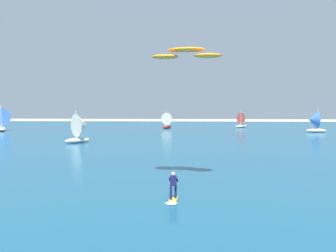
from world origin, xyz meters
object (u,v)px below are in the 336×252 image
sailboat_heeled_over (314,121)px  sailboat_center_horizon (81,128)px  kitesurfer (173,191)px  sailboat_far_left (1,119)px  sailboat_mid_right (243,120)px  kite (186,54)px  sailboat_mid_left (168,120)px

sailboat_heeled_over → sailboat_center_horizon: bearing=-154.9°
kitesurfer → sailboat_heeled_over: 52.51m
sailboat_far_left → sailboat_mid_right: bearing=12.3°
kitesurfer → sailboat_center_horizon: (-13.42, 29.55, 1.41)m
kite → sailboat_heeled_over: 48.24m
kitesurfer → kite: bearing=81.1°
sailboat_center_horizon → sailboat_far_left: (-19.99, 18.40, 0.19)m
kitesurfer → kite: 9.96m
kite → sailboat_heeled_over: (22.83, 41.87, -7.23)m
kite → kitesurfer: bearing=-98.9°
kitesurfer → sailboat_heeled_over: bearing=63.3°
kitesurfer → sailboat_heeled_over: sailboat_heeled_over is taller
kite → sailboat_mid_left: kite is taller
kite → sailboat_mid_right: 54.93m
sailboat_mid_left → sailboat_heeled_over: 27.58m
sailboat_mid_right → sailboat_heeled_over: 15.51m
sailboat_center_horizon → sailboat_far_left: size_ratio=0.91×
kite → sailboat_mid_right: bearing=77.2°
sailboat_far_left → sailboat_heeled_over: bearing=-1.1°
kite → sailboat_far_left: bearing=128.5°
kitesurfer → kite: size_ratio=0.38×
sailboat_mid_right → sailboat_mid_left: (-15.43, -2.53, 0.01)m
kitesurfer → sailboat_far_left: size_ratio=0.41×
sailboat_center_horizon → sailboat_heeled_over: 40.89m
sailboat_center_horizon → sailboat_mid_right: bearing=47.3°
kitesurfer → sailboat_center_horizon: 32.48m
sailboat_mid_left → kitesurfer: bearing=-87.4°
kitesurfer → sailboat_center_horizon: sailboat_center_horizon is taller
kite → sailboat_mid_left: bearing=93.8°
sailboat_mid_right → sailboat_far_left: bearing=-167.7°
kitesurfer → sailboat_far_left: bearing=124.9°
sailboat_mid_right → sailboat_mid_left: size_ratio=0.99×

